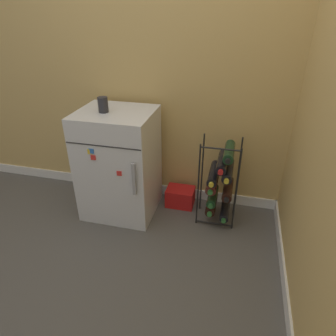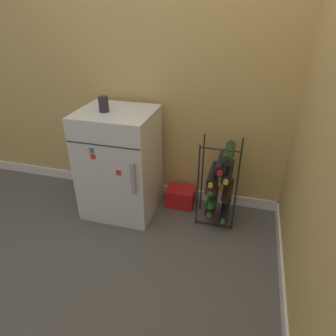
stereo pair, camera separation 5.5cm
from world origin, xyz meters
name	(u,v)px [view 2 (the right image)]	position (x,y,z in m)	size (l,w,h in m)	color
ground_plane	(166,243)	(0.00, 0.00, 0.00)	(14.00, 14.00, 0.00)	#56544F
wall_back	(190,53)	(0.00, 0.66, 1.24)	(6.62, 0.07, 2.50)	tan
mini_fridge	(120,163)	(-0.48, 0.33, 0.43)	(0.57, 0.53, 0.87)	silver
wine_rack	(220,183)	(0.33, 0.38, 0.35)	(0.30, 0.33, 0.69)	black
soda_box	(181,197)	(-0.01, 0.50, 0.08)	(0.24, 0.17, 0.16)	red
fridge_top_cup	(104,104)	(-0.55, 0.29, 0.92)	(0.07, 0.07, 0.11)	#28282D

